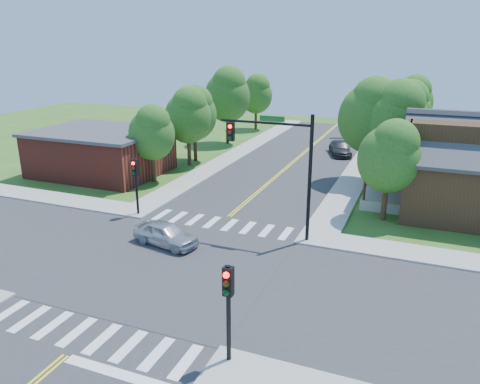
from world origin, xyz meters
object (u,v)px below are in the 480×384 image
at_px(car_silver, 166,234).
at_px(car_dgrey, 340,149).
at_px(signal_pole_se, 228,296).
at_px(signal_pole_nw, 135,176).
at_px(signal_mast_ne, 280,156).

bearing_deg(car_silver, car_dgrey, -0.11).
height_order(signal_pole_se, car_dgrey, signal_pole_se).
height_order(signal_pole_nw, car_silver, signal_pole_nw).
height_order(signal_mast_ne, car_silver, signal_mast_ne).
height_order(signal_mast_ne, signal_pole_se, signal_mast_ne).
bearing_deg(car_dgrey, car_silver, -120.36).
bearing_deg(car_silver, signal_mast_ne, -46.98).
distance_m(signal_pole_se, signal_pole_nw, 15.84).
height_order(signal_mast_ne, signal_pole_nw, signal_mast_ne).
bearing_deg(signal_mast_ne, car_silver, -148.24).
xyz_separation_m(signal_mast_ne, signal_pole_nw, (-9.51, -0.01, -2.19)).
distance_m(car_silver, car_dgrey, 25.57).
relative_size(signal_pole_se, car_silver, 0.93).
bearing_deg(car_silver, signal_pole_nw, 61.57).
relative_size(car_silver, car_dgrey, 0.85).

